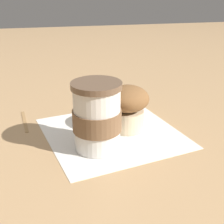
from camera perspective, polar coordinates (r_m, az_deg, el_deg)
name	(u,v)px	position (r m, az deg, el deg)	size (l,w,h in m)	color
ground_plane	(112,133)	(0.62, 0.00, -3.87)	(3.00, 3.00, 0.00)	tan
paper_napkin	(112,133)	(0.62, 0.00, -3.81)	(0.25, 0.25, 0.00)	white
coffee_cup	(97,117)	(0.54, -2.76, -0.89)	(0.09, 0.09, 0.12)	silver
muffin	(127,106)	(0.61, 2.85, 1.18)	(0.08, 0.08, 0.09)	beige
banana	(111,105)	(0.70, -0.12, 1.32)	(0.16, 0.13, 0.04)	gold
wooden_stirrer	(25,121)	(0.69, -15.68, -1.62)	(0.11, 0.01, 0.00)	#9E7547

